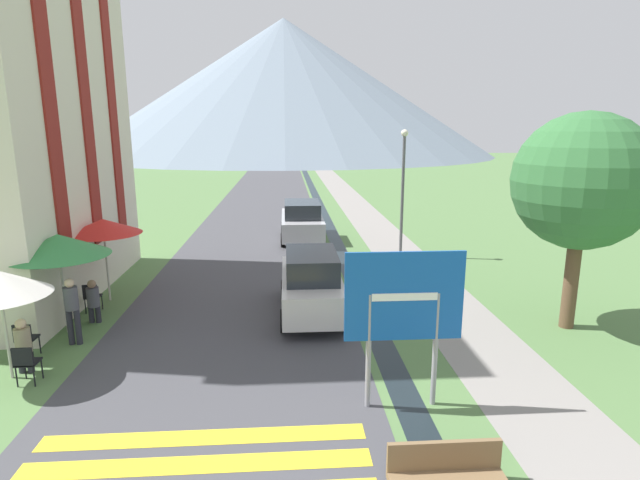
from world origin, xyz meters
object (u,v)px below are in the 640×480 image
at_px(parked_car_far, 302,221).
at_px(person_seated_far, 23,343).
at_px(person_seated_near, 93,299).
at_px(streetlamp, 403,183).
at_px(tree_by_path, 582,182).
at_px(cafe_umbrella_rear_red, 103,226).
at_px(cafe_chair_nearest, 26,361).
at_px(cafe_chair_far_right, 92,295).
at_px(person_standing_terrace, 72,307).
at_px(cafe_chair_near_right, 25,337).
at_px(parked_car_near, 311,283).
at_px(cafe_umbrella_middle_green, 58,245).
at_px(road_sign, 404,307).

height_order(parked_car_far, person_seated_far, parked_car_far).
distance_m(person_seated_near, streetlamp, 11.90).
bearing_deg(tree_by_path, person_seated_near, 174.74).
bearing_deg(person_seated_far, cafe_umbrella_rear_red, 87.33).
xyz_separation_m(cafe_chair_nearest, person_seated_near, (0.12, 3.33, 0.15)).
distance_m(cafe_chair_far_right, person_seated_far, 3.55).
height_order(person_standing_terrace, tree_by_path, tree_by_path).
xyz_separation_m(cafe_chair_nearest, cafe_chair_near_right, (-0.62, 1.23, 0.00)).
distance_m(parked_car_near, tree_by_path, 7.39).
bearing_deg(tree_by_path, cafe_umbrella_middle_green, 177.62).
relative_size(road_sign, cafe_chair_near_right, 3.52).
distance_m(person_seated_near, tree_by_path, 12.93).
xyz_separation_m(parked_car_far, cafe_umbrella_middle_green, (-6.35, -10.38, 1.38)).
bearing_deg(parked_car_far, tree_by_path, -58.89).
height_order(road_sign, cafe_umbrella_middle_green, road_sign).
xyz_separation_m(cafe_chair_nearest, cafe_umbrella_middle_green, (-0.34, 2.72, 1.78)).
xyz_separation_m(parked_car_near, person_seated_far, (-6.26, -3.02, -0.24)).
distance_m(parked_car_near, cafe_umbrella_rear_red, 6.39).
bearing_deg(tree_by_path, cafe_chair_far_right, 171.51).
height_order(road_sign, person_seated_far, road_sign).
bearing_deg(cafe_umbrella_middle_green, streetlamp, 34.34).
relative_size(parked_car_near, person_seated_near, 3.44).
xyz_separation_m(parked_car_far, person_seated_near, (-5.90, -9.77, -0.25)).
bearing_deg(streetlamp, tree_by_path, -70.19).
relative_size(parked_car_far, cafe_umbrella_middle_green, 1.75).
bearing_deg(cafe_umbrella_middle_green, person_standing_terrace, -57.09).
relative_size(cafe_chair_near_right, cafe_umbrella_rear_red, 0.34).
distance_m(cafe_umbrella_rear_red, person_seated_near, 2.43).
height_order(parked_car_far, cafe_chair_far_right, parked_car_far).
distance_m(road_sign, person_seated_far, 8.01).
relative_size(parked_car_near, cafe_chair_nearest, 4.82).
bearing_deg(parked_car_near, parked_car_far, 89.65).
bearing_deg(cafe_chair_far_right, cafe_chair_nearest, -73.62).
height_order(road_sign, cafe_umbrella_rear_red, road_sign).
relative_size(cafe_chair_far_right, person_seated_near, 0.71).
xyz_separation_m(road_sign, cafe_chair_far_right, (-7.60, 5.38, -1.45)).
height_order(cafe_chair_nearest, cafe_chair_far_right, same).
xyz_separation_m(road_sign, person_seated_near, (-7.27, 4.62, -1.30)).
bearing_deg(cafe_chair_near_right, cafe_umbrella_middle_green, 57.22).
bearing_deg(streetlamp, cafe_chair_near_right, -141.13).
bearing_deg(person_standing_terrace, cafe_chair_nearest, -94.82).
xyz_separation_m(cafe_chair_nearest, person_standing_terrace, (0.16, 1.95, 0.45)).
bearing_deg(cafe_umbrella_rear_red, person_seated_far, -92.67).
bearing_deg(person_seated_far, streetlamp, 41.93).
relative_size(road_sign, cafe_umbrella_middle_green, 1.17).
height_order(cafe_chair_nearest, person_seated_near, person_seated_near).
bearing_deg(cafe_umbrella_rear_red, cafe_chair_near_right, -97.76).
height_order(cafe_umbrella_rear_red, streetlamp, streetlamp).
bearing_deg(road_sign, person_standing_terrace, 155.89).
bearing_deg(cafe_chair_nearest, person_seated_near, 101.89).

